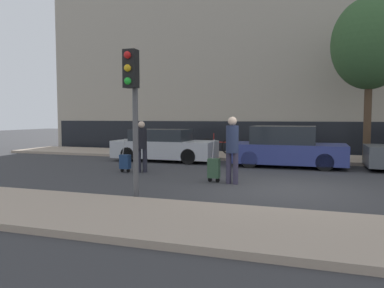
{
  "coord_description": "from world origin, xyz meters",
  "views": [
    {
      "loc": [
        0.72,
        -9.57,
        1.81
      ],
      "look_at": [
        -3.05,
        1.8,
        0.95
      ],
      "focal_mm": 35.0,
      "sensor_mm": 36.0,
      "label": 1
    }
  ],
  "objects_px": {
    "pedestrian_left": "(142,143)",
    "trolley_right": "(214,168)",
    "parked_car_1": "(287,148)",
    "pedestrian_right": "(232,146)",
    "parked_bicycle": "(218,146)",
    "parked_car_0": "(164,146)",
    "traffic_light": "(133,93)",
    "bare_tree_near_crossing": "(370,44)",
    "trolley_left": "(125,162)"
  },
  "relations": [
    {
      "from": "trolley_right",
      "to": "traffic_light",
      "type": "bearing_deg",
      "value": -110.45
    },
    {
      "from": "bare_tree_near_crossing",
      "to": "pedestrian_right",
      "type": "bearing_deg",
      "value": -123.42
    },
    {
      "from": "parked_car_0",
      "to": "parked_bicycle",
      "type": "relative_size",
      "value": 2.37
    },
    {
      "from": "parked_car_0",
      "to": "trolley_left",
      "type": "xyz_separation_m",
      "value": [
        0.04,
        -3.4,
        -0.28
      ]
    },
    {
      "from": "pedestrian_right",
      "to": "trolley_right",
      "type": "distance_m",
      "value": 0.86
    },
    {
      "from": "pedestrian_right",
      "to": "parked_bicycle",
      "type": "bearing_deg",
      "value": 118.89
    },
    {
      "from": "pedestrian_right",
      "to": "traffic_light",
      "type": "xyz_separation_m",
      "value": [
        -1.59,
        -2.7,
        1.27
      ]
    },
    {
      "from": "trolley_right",
      "to": "bare_tree_near_crossing",
      "type": "relative_size",
      "value": 0.19
    },
    {
      "from": "trolley_right",
      "to": "bare_tree_near_crossing",
      "type": "bearing_deg",
      "value": 52.72
    },
    {
      "from": "pedestrian_left",
      "to": "traffic_light",
      "type": "height_order",
      "value": "traffic_light"
    },
    {
      "from": "trolley_left",
      "to": "trolley_right",
      "type": "xyz_separation_m",
      "value": [
        3.25,
        -0.88,
        0.04
      ]
    },
    {
      "from": "trolley_right",
      "to": "traffic_light",
      "type": "distance_m",
      "value": 3.56
    },
    {
      "from": "parked_bicycle",
      "to": "bare_tree_near_crossing",
      "type": "relative_size",
      "value": 0.28
    },
    {
      "from": "bare_tree_near_crossing",
      "to": "traffic_light",
      "type": "bearing_deg",
      "value": -122.53
    },
    {
      "from": "pedestrian_left",
      "to": "parked_car_0",
      "type": "bearing_deg",
      "value": 81.77
    },
    {
      "from": "trolley_left",
      "to": "parked_bicycle",
      "type": "bearing_deg",
      "value": 73.19
    },
    {
      "from": "bare_tree_near_crossing",
      "to": "parked_bicycle",
      "type": "bearing_deg",
      "value": 175.6
    },
    {
      "from": "trolley_left",
      "to": "trolley_right",
      "type": "distance_m",
      "value": 3.37
    },
    {
      "from": "parked_car_0",
      "to": "trolley_left",
      "type": "distance_m",
      "value": 3.41
    },
    {
      "from": "trolley_left",
      "to": "trolley_right",
      "type": "bearing_deg",
      "value": -15.13
    },
    {
      "from": "parked_car_0",
      "to": "pedestrian_left",
      "type": "bearing_deg",
      "value": -80.15
    },
    {
      "from": "pedestrian_left",
      "to": "traffic_light",
      "type": "distance_m",
      "value": 4.42
    },
    {
      "from": "parked_car_0",
      "to": "traffic_light",
      "type": "height_order",
      "value": "traffic_light"
    },
    {
      "from": "parked_car_1",
      "to": "bare_tree_near_crossing",
      "type": "relative_size",
      "value": 0.65
    },
    {
      "from": "trolley_left",
      "to": "pedestrian_right",
      "type": "distance_m",
      "value": 3.98
    },
    {
      "from": "parked_car_1",
      "to": "parked_bicycle",
      "type": "height_order",
      "value": "parked_car_1"
    },
    {
      "from": "pedestrian_left",
      "to": "trolley_right",
      "type": "height_order",
      "value": "pedestrian_left"
    },
    {
      "from": "pedestrian_right",
      "to": "trolley_left",
      "type": "bearing_deg",
      "value": 176.66
    },
    {
      "from": "trolley_right",
      "to": "parked_bicycle",
      "type": "distance_m",
      "value": 6.67
    },
    {
      "from": "traffic_light",
      "to": "pedestrian_right",
      "type": "bearing_deg",
      "value": 59.57
    },
    {
      "from": "pedestrian_left",
      "to": "trolley_right",
      "type": "distance_m",
      "value": 2.98
    },
    {
      "from": "trolley_left",
      "to": "traffic_light",
      "type": "distance_m",
      "value": 4.72
    },
    {
      "from": "traffic_light",
      "to": "trolley_right",
      "type": "bearing_deg",
      "value": 69.55
    },
    {
      "from": "parked_car_1",
      "to": "pedestrian_right",
      "type": "height_order",
      "value": "pedestrian_right"
    },
    {
      "from": "parked_car_0",
      "to": "traffic_light",
      "type": "bearing_deg",
      "value": -72.42
    },
    {
      "from": "trolley_right",
      "to": "parked_bicycle",
      "type": "bearing_deg",
      "value": 103.52
    },
    {
      "from": "parked_car_0",
      "to": "bare_tree_near_crossing",
      "type": "bearing_deg",
      "value": 12.44
    },
    {
      "from": "pedestrian_right",
      "to": "parked_bicycle",
      "type": "height_order",
      "value": "pedestrian_right"
    },
    {
      "from": "parked_car_0",
      "to": "pedestrian_left",
      "type": "distance_m",
      "value": 3.29
    },
    {
      "from": "parked_car_1",
      "to": "trolley_right",
      "type": "distance_m",
      "value": 4.41
    },
    {
      "from": "trolley_left",
      "to": "pedestrian_right",
      "type": "bearing_deg",
      "value": -14.57
    },
    {
      "from": "trolley_left",
      "to": "pedestrian_right",
      "type": "height_order",
      "value": "pedestrian_right"
    },
    {
      "from": "parked_car_0",
      "to": "pedestrian_right",
      "type": "distance_m",
      "value": 5.84
    },
    {
      "from": "parked_car_1",
      "to": "pedestrian_right",
      "type": "xyz_separation_m",
      "value": [
        -1.13,
        -4.17,
        0.36
      ]
    },
    {
      "from": "trolley_left",
      "to": "parked_bicycle",
      "type": "relative_size",
      "value": 0.63
    },
    {
      "from": "parked_car_0",
      "to": "bare_tree_near_crossing",
      "type": "distance_m",
      "value": 8.99
    },
    {
      "from": "parked_car_1",
      "to": "traffic_light",
      "type": "height_order",
      "value": "traffic_light"
    },
    {
      "from": "parked_car_1",
      "to": "trolley_right",
      "type": "height_order",
      "value": "parked_car_1"
    },
    {
      "from": "bare_tree_near_crossing",
      "to": "parked_car_1",
      "type": "bearing_deg",
      "value": -146.23
    },
    {
      "from": "pedestrian_left",
      "to": "pedestrian_right",
      "type": "height_order",
      "value": "pedestrian_right"
    }
  ]
}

